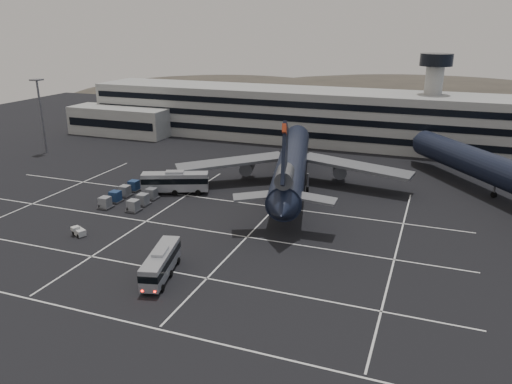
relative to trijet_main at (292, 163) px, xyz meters
The scene contains 11 objects.
ground 31.56m from the trijet_main, 111.82° to the right, with size 260.00×260.00×0.00m, color black.
lane_markings 30.56m from the trijet_main, 110.66° to the right, with size 90.00×55.62×0.01m.
terminal 44.70m from the trijet_main, 108.96° to the left, with size 125.00×26.00×24.00m.
hills 142.31m from the trijet_main, 87.39° to the left, with size 352.00×180.00×44.00m.
lightpole_left 67.17m from the trijet_main, behind, with size 2.40×2.40×18.28m.
trijet_main is the anchor object (origin of this frame).
trijet_far 38.45m from the trijet_main, 11.44° to the left, with size 39.30×49.68×18.08m.
bus_near 40.96m from the trijet_main, 97.42° to the right, with size 5.00×10.94×3.76m.
bus_far 22.81m from the trijet_main, 152.57° to the right, with size 12.75×7.54×4.45m.
tug_b 41.44m from the trijet_main, 125.61° to the right, with size 2.63×2.23×1.46m.
uld_cluster 31.34m from the trijet_main, 145.56° to the right, with size 8.62×12.65×2.07m.
Camera 1 is at (38.05, -61.22, 31.15)m, focal length 35.00 mm.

